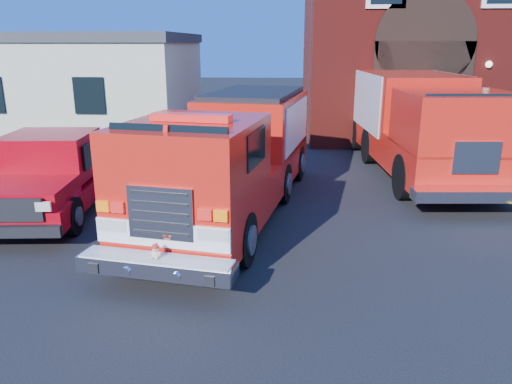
# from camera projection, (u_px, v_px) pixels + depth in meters

# --- Properties ---
(ground) EXTENTS (100.00, 100.00, 0.00)m
(ground) POSITION_uv_depth(u_px,v_px,m) (259.00, 234.00, 10.72)
(ground) COLOR black
(ground) RESTS_ON ground
(parking_stripe_mid) EXTENTS (0.12, 3.00, 0.01)m
(parking_stripe_mid) POSITION_uv_depth(u_px,v_px,m) (494.00, 187.00, 14.19)
(parking_stripe_mid) COLOR yellow
(parking_stripe_mid) RESTS_ON ground
(parking_stripe_far) EXTENTS (0.12, 3.00, 0.01)m
(parking_stripe_far) POSITION_uv_depth(u_px,v_px,m) (459.00, 163.00, 17.06)
(parking_stripe_far) COLOR yellow
(parking_stripe_far) RESTS_ON ground
(fire_station) EXTENTS (15.20, 10.20, 8.45)m
(fire_station) POSITION_uv_depth(u_px,v_px,m) (475.00, 36.00, 22.38)
(fire_station) COLOR maroon
(fire_station) RESTS_ON ground
(side_building) EXTENTS (10.20, 8.20, 4.35)m
(side_building) POSITION_uv_depth(u_px,v_px,m) (79.00, 82.00, 23.02)
(side_building) COLOR beige
(side_building) RESTS_ON ground
(fire_engine) EXTENTS (4.00, 9.13, 2.72)m
(fire_engine) POSITION_uv_depth(u_px,v_px,m) (234.00, 154.00, 11.80)
(fire_engine) COLOR black
(fire_engine) RESTS_ON ground
(pickup_truck) EXTENTS (2.56, 5.98, 1.91)m
(pickup_truck) POSITION_uv_depth(u_px,v_px,m) (57.00, 172.00, 12.21)
(pickup_truck) COLOR black
(pickup_truck) RESTS_ON ground
(secondary_truck) EXTENTS (3.36, 9.35, 2.99)m
(secondary_truck) POSITION_uv_depth(u_px,v_px,m) (417.00, 120.00, 15.64)
(secondary_truck) COLOR black
(secondary_truck) RESTS_ON ground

